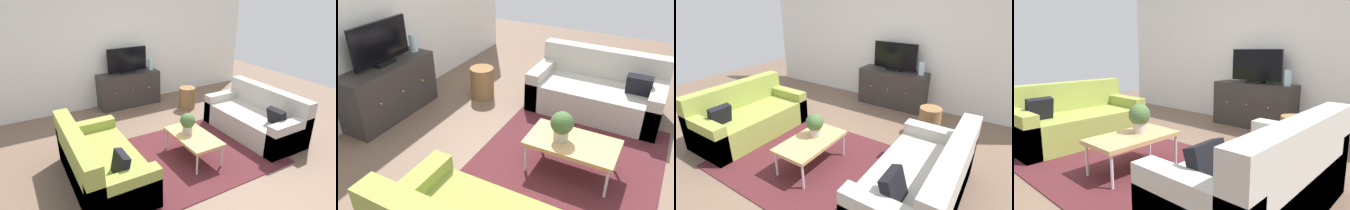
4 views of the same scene
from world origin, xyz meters
TOP-DOWN VIEW (x-y plane):
  - ground_plane at (0.00, 0.00)m, footprint 10.00×10.00m
  - wall_back at (0.00, 2.55)m, footprint 6.40×0.12m
  - area_rug at (0.00, -0.15)m, footprint 2.50×1.90m
  - couch_right_side at (1.43, -0.10)m, footprint 0.86×1.70m
  - coffee_table at (0.00, -0.22)m, footprint 0.51×0.91m
  - potted_plant at (-0.03, -0.10)m, footprint 0.23×0.23m
  - tv_console at (0.01, 2.27)m, footprint 1.32×0.47m
  - flat_screen_tv at (0.01, 2.29)m, footprint 0.86×0.16m
  - glass_vase at (0.55, 2.27)m, footprint 0.11×0.11m
  - wicker_basket at (1.01, 1.48)m, footprint 0.34×0.34m

SIDE VIEW (x-z plane):
  - ground_plane at x=0.00m, z-range 0.00..0.00m
  - area_rug at x=0.00m, z-range 0.00..0.01m
  - wicker_basket at x=1.01m, z-range 0.00..0.46m
  - couch_right_side at x=1.43m, z-range -0.13..0.67m
  - coffee_table at x=0.00m, z-range 0.16..0.54m
  - tv_console at x=0.01m, z-range 0.00..0.72m
  - potted_plant at x=-0.03m, z-range 0.40..0.71m
  - glass_vase at x=0.55m, z-range 0.72..0.96m
  - flat_screen_tv at x=0.01m, z-range 0.72..1.26m
  - wall_back at x=0.00m, z-range 0.00..2.70m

